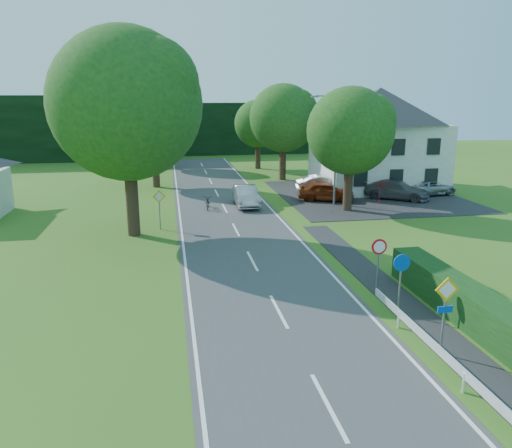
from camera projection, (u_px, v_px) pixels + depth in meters
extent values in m
cube|color=#3E3E41|center=(246.00, 249.00, 26.36)|extent=(7.00, 80.00, 0.04)
cube|color=black|center=(366.00, 195.00, 40.77)|extent=(14.00, 16.00, 0.04)
cube|color=white|center=(184.00, 252.00, 25.81)|extent=(0.12, 80.00, 0.01)
cube|color=white|center=(305.00, 246.00, 26.90)|extent=(0.12, 80.00, 0.01)
cube|color=black|center=(252.00, 128.00, 70.73)|extent=(30.00, 5.00, 7.00)
cube|color=silver|center=(377.00, 157.00, 43.28)|extent=(10.00, 8.00, 5.60)
pyramid|color=#2A2B30|center=(380.00, 106.00, 42.21)|extent=(10.60, 8.40, 3.00)
cylinder|color=gray|center=(336.00, 151.00, 36.29)|extent=(0.16, 0.16, 8.00)
cylinder|color=gray|center=(327.00, 96.00, 35.18)|extent=(1.70, 0.10, 0.10)
cube|color=gray|center=(315.00, 97.00, 35.05)|extent=(0.50, 0.18, 0.12)
cylinder|color=gray|center=(443.00, 320.00, 15.34)|extent=(0.07, 0.07, 2.40)
cube|color=#FFB50D|center=(447.00, 290.00, 15.06)|extent=(0.78, 0.04, 0.78)
cube|color=white|center=(447.00, 290.00, 15.06)|extent=(0.57, 0.05, 0.57)
cube|color=#0C46B9|center=(445.00, 309.00, 15.22)|extent=(0.50, 0.04, 0.22)
cylinder|color=gray|center=(400.00, 287.00, 18.23)|extent=(0.07, 0.07, 2.20)
cylinder|color=#0C46B9|center=(402.00, 263.00, 17.96)|extent=(0.64, 0.04, 0.64)
cylinder|color=gray|center=(377.00, 269.00, 20.13)|extent=(0.07, 0.07, 2.20)
cylinder|color=red|center=(379.00, 247.00, 19.87)|extent=(0.64, 0.04, 0.64)
cylinder|color=white|center=(379.00, 247.00, 19.85)|extent=(0.48, 0.04, 0.48)
cylinder|color=gray|center=(160.00, 212.00, 30.11)|extent=(0.07, 0.07, 2.20)
cube|color=#FFB50D|center=(159.00, 196.00, 29.85)|extent=(0.78, 0.04, 0.78)
cube|color=white|center=(159.00, 196.00, 29.85)|extent=(0.57, 0.05, 0.57)
imported|color=#A8A7AC|center=(246.00, 196.00, 36.57)|extent=(1.59, 4.50, 1.48)
imported|color=black|center=(208.00, 202.00, 35.69)|extent=(0.79, 1.92, 0.99)
imported|color=maroon|center=(326.00, 191.00, 38.40)|extent=(4.54, 2.96, 1.44)
imported|color=silver|center=(325.00, 185.00, 41.03)|extent=(4.82, 2.05, 1.55)
imported|color=#56555A|center=(397.00, 190.00, 39.04)|extent=(5.23, 4.60, 1.45)
imported|color=#A5A4AB|center=(431.00, 188.00, 40.69)|extent=(4.66, 2.81, 1.21)
imported|color=#B10E22|center=(380.00, 192.00, 37.26)|extent=(1.97, 2.01, 1.74)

